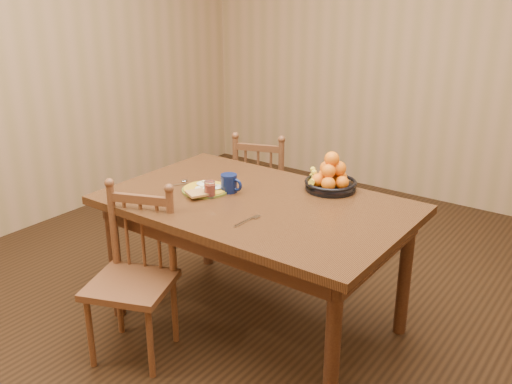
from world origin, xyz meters
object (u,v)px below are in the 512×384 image
Objects in this scene: coffee_mug at (230,183)px; dining_table at (256,216)px; chair_far at (263,193)px; fruit_bowl at (330,178)px; breakfast_plate at (205,189)px; chair_near at (134,278)px.

dining_table is at bearing -6.97° from coffee_mug.
fruit_bowl reaches higher than chair_far.
breakfast_plate is at bearing 84.63° from chair_far.
chair_near is 1.18m from fruit_bowl.
breakfast_plate is 2.29× the size of coffee_mug.
coffee_mug is at bearing 53.13° from chair_near.
fruit_bowl reaches higher than chair_near.
dining_table is at bearing 8.52° from breakfast_plate.
chair_near is at bearing -105.45° from coffee_mug.
fruit_bowl is at bearing 59.05° from dining_table.
dining_table is 0.47m from fruit_bowl.
fruit_bowl is (0.43, 0.36, 0.02)m from coffee_mug.
chair_far is at bearing 104.50° from breakfast_plate.
chair_far is 0.95m from coffee_mug.
dining_table is at bearing 36.14° from chair_near.
fruit_bowl is (0.77, -0.44, 0.40)m from chair_far.
dining_table is 0.71m from chair_near.
fruit_bowl is (0.59, 0.95, 0.39)m from chair_near.
coffee_mug is 0.41× the size of fruit_bowl.
chair_near is 2.71× the size of fruit_bowl.
dining_table is 0.24m from coffee_mug.
chair_near is at bearing -95.21° from breakfast_plate.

